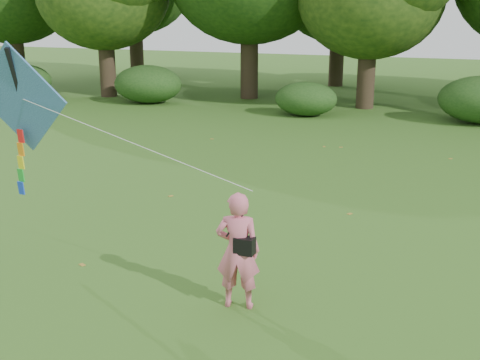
% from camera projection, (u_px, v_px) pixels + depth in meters
% --- Properties ---
extents(ground, '(100.00, 100.00, 0.00)m').
position_uv_depth(ground, '(264.00, 320.00, 8.92)').
color(ground, '#265114').
rests_on(ground, ground).
extents(man_kite_flyer, '(0.75, 0.58, 1.85)m').
position_uv_depth(man_kite_flyer, '(238.00, 251.00, 9.08)').
color(man_kite_flyer, '#D36379').
rests_on(man_kite_flyer, ground).
extents(crossbody_bag, '(0.43, 0.20, 0.72)m').
position_uv_depth(crossbody_bag, '(244.00, 245.00, 8.98)').
color(crossbody_bag, black).
rests_on(crossbody_bag, ground).
extents(flying_kite, '(6.03, 1.45, 2.94)m').
position_uv_depth(flying_kite, '(21.00, 101.00, 11.10)').
color(flying_kite, '#275AAA').
rests_on(flying_kite, ground).
extents(shrub_band, '(39.15, 3.22, 1.88)m').
position_uv_depth(shrub_band, '(386.00, 98.00, 24.71)').
color(shrub_band, '#264919').
rests_on(shrub_band, ground).
extents(fallen_leaves, '(11.92, 13.09, 0.01)m').
position_uv_depth(fallen_leaves, '(304.00, 205.00, 14.09)').
color(fallen_leaves, olive).
rests_on(fallen_leaves, ground).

